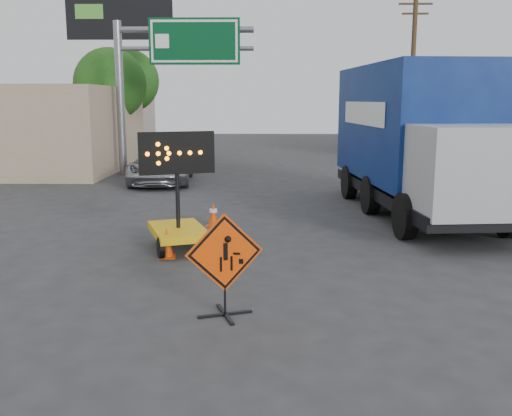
{
  "coord_description": "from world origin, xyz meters",
  "views": [
    {
      "loc": [
        0.04,
        -7.92,
        3.39
      ],
      "look_at": [
        -0.14,
        2.17,
        1.47
      ],
      "focal_mm": 40.0,
      "sensor_mm": 36.0,
      "label": 1
    }
  ],
  "objects_px": {
    "construction_sign": "(225,262)",
    "box_truck": "(417,147)",
    "arrow_board": "(178,223)",
    "pickup_truck": "(162,165)"
  },
  "relations": [
    {
      "from": "construction_sign",
      "to": "box_truck",
      "type": "height_order",
      "value": "box_truck"
    },
    {
      "from": "arrow_board",
      "to": "box_truck",
      "type": "distance_m",
      "value": 7.91
    },
    {
      "from": "arrow_board",
      "to": "pickup_truck",
      "type": "bearing_deg",
      "value": 82.41
    },
    {
      "from": "box_truck",
      "to": "construction_sign",
      "type": "bearing_deg",
      "value": -126.35
    },
    {
      "from": "construction_sign",
      "to": "pickup_truck",
      "type": "height_order",
      "value": "construction_sign"
    },
    {
      "from": "construction_sign",
      "to": "box_truck",
      "type": "distance_m",
      "value": 9.92
    },
    {
      "from": "box_truck",
      "to": "pickup_truck",
      "type": "bearing_deg",
      "value": 139.08
    },
    {
      "from": "construction_sign",
      "to": "box_truck",
      "type": "bearing_deg",
      "value": 39.52
    },
    {
      "from": "arrow_board",
      "to": "box_truck",
      "type": "relative_size",
      "value": 0.28
    },
    {
      "from": "construction_sign",
      "to": "pickup_truck",
      "type": "xyz_separation_m",
      "value": [
        -3.66,
        14.78,
        -0.16
      ]
    }
  ]
}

